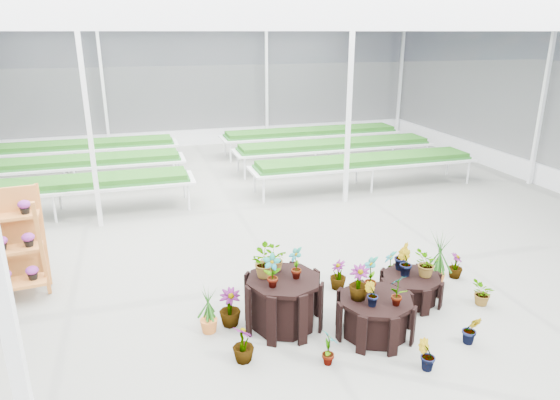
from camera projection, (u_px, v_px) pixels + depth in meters
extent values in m
plane|color=gray|center=(277.00, 291.00, 8.50)|extent=(24.00, 24.00, 0.00)
cylinder|color=black|center=(283.00, 302.00, 7.40)|extent=(1.35, 1.35, 0.78)
cylinder|color=black|center=(375.00, 316.00, 7.21)|extent=(1.11, 1.11, 0.59)
cylinder|color=black|center=(410.00, 288.00, 8.13)|extent=(1.02, 1.02, 0.44)
imported|color=#1D5014|center=(263.00, 262.00, 7.26)|extent=(0.50, 0.53, 0.47)
imported|color=#1D5014|center=(296.00, 263.00, 7.21)|extent=(0.21, 0.28, 0.49)
imported|color=#1D5014|center=(275.00, 259.00, 7.46)|extent=(0.44, 0.43, 0.37)
imported|color=#1D5014|center=(272.00, 271.00, 6.95)|extent=(0.30, 0.24, 0.49)
imported|color=#1D5014|center=(359.00, 283.00, 7.02)|extent=(0.39, 0.39, 0.51)
imported|color=#1D5014|center=(397.00, 289.00, 6.87)|extent=(0.29, 0.24, 0.48)
imported|color=#1D5014|center=(370.00, 274.00, 7.22)|extent=(0.26, 0.33, 0.56)
imported|color=#1D5014|center=(371.00, 294.00, 6.87)|extent=(0.25, 0.24, 0.35)
imported|color=#1D5014|center=(405.00, 262.00, 8.03)|extent=(0.29, 0.31, 0.45)
imported|color=#1D5014|center=(426.00, 264.00, 7.98)|extent=(0.53, 0.52, 0.45)
imported|color=#1D5014|center=(401.00, 256.00, 8.24)|extent=(0.33, 0.32, 0.47)
imported|color=#1D5014|center=(243.00, 344.00, 6.62)|extent=(0.41, 0.41, 0.52)
imported|color=#1D5014|center=(230.00, 308.00, 7.43)|extent=(0.37, 0.37, 0.58)
imported|color=#1D5014|center=(329.00, 347.00, 6.54)|extent=(0.20, 0.29, 0.54)
imported|color=#1D5014|center=(426.00, 355.00, 6.46)|extent=(0.29, 0.26, 0.44)
imported|color=#1D5014|center=(471.00, 329.00, 7.00)|extent=(0.31, 0.29, 0.45)
imported|color=#1D5014|center=(483.00, 293.00, 7.99)|extent=(0.50, 0.49, 0.42)
imported|color=#1D5014|center=(456.00, 266.00, 8.90)|extent=(0.36, 0.36, 0.46)
imported|color=#1D5014|center=(390.00, 265.00, 8.80)|extent=(0.33, 0.36, 0.57)
imported|color=#1D5014|center=(338.00, 275.00, 8.51)|extent=(0.31, 0.31, 0.52)
imported|color=#1D5014|center=(270.00, 283.00, 8.24)|extent=(0.39, 0.39, 0.51)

